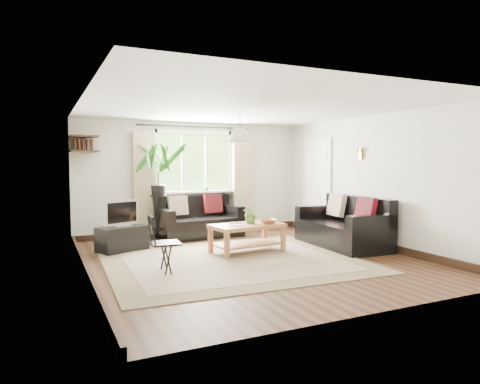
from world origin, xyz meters
name	(u,v)px	position (x,y,z in m)	size (l,w,h in m)	color
floor	(251,259)	(0.00, 0.00, 0.00)	(5.50, 5.50, 0.00)	black
ceiling	(251,107)	(0.00, 0.00, 2.40)	(5.50, 5.50, 0.00)	white
wall_back	(194,178)	(0.00, 2.75, 1.20)	(5.00, 0.02, 2.40)	beige
wall_front	(374,197)	(0.00, -2.75, 1.20)	(5.00, 0.02, 2.40)	beige
wall_left	(83,188)	(-2.50, 0.00, 1.20)	(0.02, 5.50, 2.40)	beige
wall_right	(373,181)	(2.50, 0.00, 1.20)	(0.02, 5.50, 2.40)	beige
rug	(233,261)	(-0.32, -0.03, 0.01)	(3.82, 3.27, 0.02)	#C3B397
window	(194,162)	(0.00, 2.71, 1.55)	(2.50, 0.16, 2.16)	white
door	(317,187)	(2.47, 1.70, 1.00)	(0.06, 0.96, 2.06)	silver
corner_shelf	(84,144)	(-2.25, 2.50, 1.89)	(0.50, 0.50, 0.34)	black
pendant_lamp	(240,132)	(0.00, 0.40, 2.05)	(0.36, 0.36, 0.54)	beige
wall_sconce	(359,152)	(2.43, 0.30, 1.74)	(0.12, 0.12, 0.28)	beige
sofa_back	(199,218)	(-0.05, 2.26, 0.40)	(1.71, 0.85, 0.80)	black
sofa_right	(342,223)	(1.98, 0.21, 0.44)	(0.93, 1.85, 0.87)	black
coffee_table	(247,239)	(0.15, 0.43, 0.25)	(1.21, 0.66, 0.50)	brown
table_plant	(251,213)	(0.25, 0.50, 0.67)	(0.31, 0.27, 0.35)	#416F2C
bowl	(268,221)	(0.51, 0.36, 0.53)	(0.30, 0.30, 0.07)	brown
book_a	(235,226)	(-0.15, 0.29, 0.50)	(0.15, 0.21, 0.02)	silver
book_b	(231,224)	(-0.11, 0.54, 0.51)	(0.18, 0.24, 0.02)	brown
tv_stand	(122,239)	(-1.75, 1.49, 0.22)	(0.81, 0.46, 0.44)	black
tv	(122,213)	(-1.75, 1.49, 0.68)	(0.62, 0.21, 0.48)	#A5A5AA
palm_stand	(158,192)	(-0.89, 2.32, 0.96)	(0.75, 0.75, 1.93)	black
folding_chair	(166,244)	(-1.46, -0.27, 0.41)	(0.42, 0.42, 0.81)	black
sill_plant	(207,184)	(0.25, 2.63, 1.06)	(0.14, 0.10, 0.27)	#2D6023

